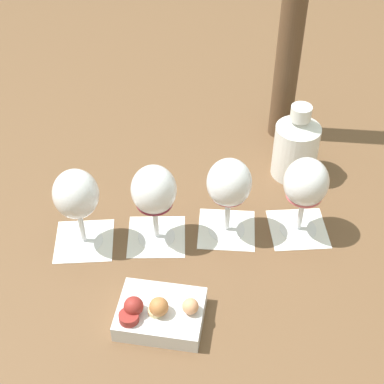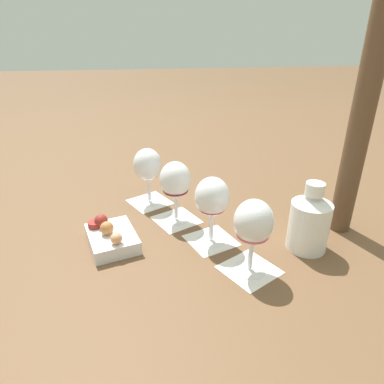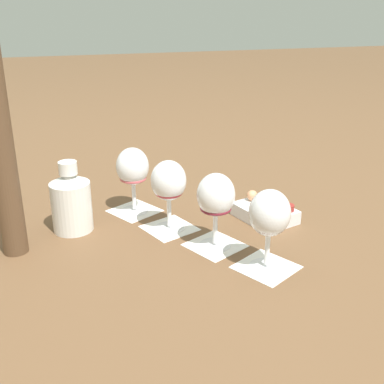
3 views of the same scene
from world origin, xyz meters
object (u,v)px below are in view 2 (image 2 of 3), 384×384
umbrella_pole (373,65)px  snack_dish (111,237)px  wine_glass_1 (212,200)px  ceramic_vase (310,221)px  wine_glass_3 (148,167)px  wine_glass_2 (175,182)px  wine_glass_0 (253,225)px

umbrella_pole → snack_dish: bearing=88.9°
wine_glass_1 → ceramic_vase: (-0.06, -0.21, -0.04)m
wine_glass_1 → umbrella_pole: 0.44m
wine_glass_3 → umbrella_pole: bearing=-114.7°
wine_glass_1 → umbrella_pole: size_ratio=0.21×
wine_glass_1 → wine_glass_3: (0.23, 0.14, 0.00)m
wine_glass_2 → snack_dish: (-0.09, 0.16, -0.09)m
wine_glass_0 → wine_glass_1: (0.12, 0.06, -0.00)m
wine_glass_0 → wine_glass_2: same height
wine_glass_1 → umbrella_pole: (0.01, -0.34, 0.29)m
wine_glass_1 → wine_glass_2: 0.13m
wine_glass_1 → snack_dish: (0.02, 0.24, -0.09)m
snack_dish → wine_glass_0: bearing=-115.9°
ceramic_vase → wine_glass_0: bearing=111.5°
umbrella_pole → wine_glass_0: bearing=115.2°
wine_glass_0 → ceramic_vase: 0.17m
ceramic_vase → umbrella_pole: 0.35m
wine_glass_1 → umbrella_pole: bearing=-88.4°
wine_glass_3 → ceramic_vase: same height
wine_glass_1 → wine_glass_3: bearing=31.1°
wine_glass_2 → umbrella_pole: 0.51m
wine_glass_2 → wine_glass_0: bearing=-150.9°
wine_glass_2 → ceramic_vase: size_ratio=0.99×
wine_glass_0 → wine_glass_3: size_ratio=1.00×
wine_glass_0 → wine_glass_2: bearing=29.1°
ceramic_vase → wine_glass_3: bearing=50.4°
wine_glass_1 → wine_glass_2: size_ratio=1.00×
wine_glass_3 → snack_dish: (-0.21, 0.10, -0.09)m
wine_glass_2 → wine_glass_3: same height
wine_glass_2 → umbrella_pole: (-0.10, -0.41, 0.28)m
wine_glass_0 → ceramic_vase: same height
umbrella_pole → ceramic_vase: bearing=119.6°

